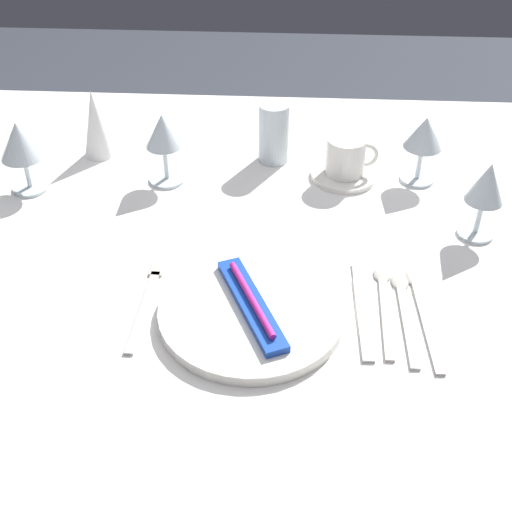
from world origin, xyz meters
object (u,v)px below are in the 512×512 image
dinner_plate (251,312)px  spoon_soup (384,299)px  spoon_dessert (404,306)px  napkin_folded (96,124)px  dinner_knife (362,312)px  wine_glass_left (163,136)px  wine_glass_far (487,187)px  wine_glass_right (424,136)px  coffee_cup_left (347,156)px  toothbrush_package (251,303)px  fork_outer (147,299)px  wine_glass_centre (20,143)px  spoon_tea (422,306)px  drink_tumbler (274,133)px

dinner_plate → spoon_soup: 0.21m
spoon_dessert → napkin_folded: (-0.57, 0.43, 0.07)m
spoon_soup → napkin_folded: 0.69m
dinner_knife → wine_glass_left: (-0.35, 0.36, 0.09)m
wine_glass_far → wine_glass_right: bearing=114.1°
coffee_cup_left → wine_glass_left: bearing=-174.7°
dinner_knife → wine_glass_left: bearing=134.8°
toothbrush_package → dinner_knife: (0.17, 0.02, -0.02)m
coffee_cup_left → wine_glass_far: wine_glass_far is taller
dinner_knife → coffee_cup_left: size_ratio=2.13×
spoon_dessert → coffee_cup_left: 0.38m
fork_outer → wine_glass_centre: 0.42m
dinner_plate → dinner_knife: (0.17, 0.02, -0.01)m
dinner_plate → wine_glass_centre: size_ratio=1.99×
dinner_plate → wine_glass_far: (0.38, 0.23, 0.09)m
spoon_tea → napkin_folded: (-0.60, 0.43, 0.07)m
toothbrush_package → wine_glass_far: (0.38, 0.23, 0.07)m
coffee_cup_left → toothbrush_package: bearing=-111.4°
wine_glass_left → wine_glass_far: size_ratio=0.99×
dinner_plate → drink_tumbler: size_ratio=2.28×
wine_glass_centre → dinner_knife: bearing=-27.1°
dinner_plate → wine_glass_left: bearing=116.7°
spoon_tea → napkin_folded: 0.74m
wine_glass_centre → drink_tumbler: size_ratio=1.14×
spoon_soup → spoon_dessert: same height
fork_outer → wine_glass_right: size_ratio=1.59×
toothbrush_package → spoon_dessert: bearing=7.9°
dinner_knife → spoon_soup: size_ratio=1.03×
wine_glass_left → dinner_knife: bearing=-45.2°
fork_outer → wine_glass_right: 0.60m
spoon_soup → wine_glass_centre: wine_glass_centre is taller
fork_outer → wine_glass_far: size_ratio=1.50×
drink_tumbler → napkin_folded: (-0.36, 0.00, 0.01)m
wine_glass_centre → spoon_soup: bearing=-23.4°
toothbrush_package → spoon_soup: 0.21m
spoon_tea → wine_glass_centre: bearing=157.3°
coffee_cup_left → wine_glass_left: 0.35m
spoon_tea → napkin_folded: bearing=144.3°
dinner_knife → fork_outer: bearing=178.2°
spoon_soup → toothbrush_package: bearing=-166.7°
spoon_soup → wine_glass_far: (0.17, 0.18, 0.10)m
spoon_dessert → coffee_cup_left: coffee_cup_left is taller
spoon_dessert → coffee_cup_left: (-0.07, 0.37, 0.04)m
spoon_tea → spoon_dessert: bearing=-174.0°
napkin_folded → fork_outer: bearing=-67.9°
wine_glass_centre → drink_tumbler: (0.46, 0.14, -0.04)m
dinner_plate → wine_glass_far: bearing=31.2°
dinner_plate → wine_glass_left: size_ratio=1.99×
dinner_knife → wine_glass_centre: wine_glass_centre is taller
spoon_soup → wine_glass_centre: size_ratio=1.50×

